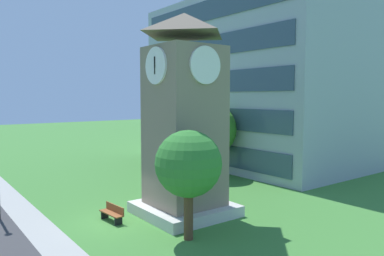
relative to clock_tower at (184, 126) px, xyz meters
The scene contains 8 objects.
ground_plane 6.49m from the clock_tower, 107.92° to the right, with size 160.00×160.00×0.00m, color #3D7A33.
kerb_strip 8.96m from the clock_tower, 99.76° to the right, with size 120.00×1.60×0.01m, color #9E9E99.
office_building 19.64m from the clock_tower, 119.45° to the left, with size 20.99×14.94×16.00m.
clock_tower is the anchor object (origin of this frame).
park_bench 6.12m from the clock_tower, 108.95° to the right, with size 1.84×0.64×0.88m.
tree_by_building 10.45m from the clock_tower, 132.57° to the left, with size 4.53×4.53×6.23m.
tree_near_tower 12.64m from the clock_tower, 148.05° to the left, with size 3.05×3.05×5.58m.
tree_streetside 4.08m from the clock_tower, 33.10° to the right, with size 3.13×3.13×5.16m.
Camera 1 is at (18.08, -8.27, 6.67)m, focal length 34.83 mm.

